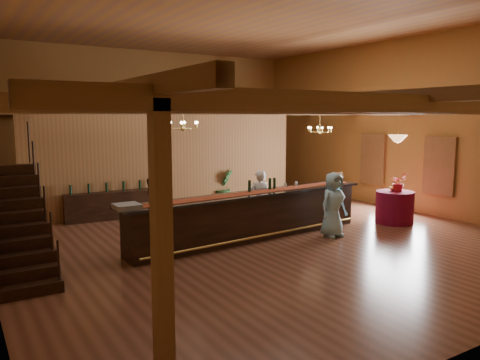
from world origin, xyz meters
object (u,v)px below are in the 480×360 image
backbar_shelf (116,205)px  floor_plant (224,187)px  chandelier_right (320,129)px  beverage_dispenser (161,190)px  bartender (259,200)px  guest (333,205)px  chandelier_left (183,125)px  staff_second (153,210)px  pendant_lamp (398,139)px  round_table (395,207)px  raffle_drum (338,177)px  tasting_bar (252,216)px

backbar_shelf → floor_plant: floor_plant is taller
chandelier_right → beverage_dispenser: bearing=-159.9°
bartender → guest: size_ratio=0.99×
bartender → beverage_dispenser: bearing=35.3°
chandelier_left → staff_second: bearing=-166.2°
chandelier_right → pendant_lamp: (0.30, -2.91, -0.20)m
beverage_dispenser → guest: (4.30, -0.73, -0.62)m
chandelier_right → backbar_shelf: bearing=163.9°
backbar_shelf → floor_plant: bearing=7.8°
chandelier_left → floor_plant: (2.96, 3.16, -2.20)m
round_table → pendant_lamp: bearing=-90.0°
round_table → chandelier_right: bearing=95.9°
chandelier_left → staff_second: 2.22m
beverage_dispenser → chandelier_right: chandelier_right is taller
round_table → pendant_lamp: size_ratio=1.17×
chandelier_left → chandelier_right: bearing=11.8°
bartender → staff_second: (-2.91, 0.22, -0.01)m
backbar_shelf → floor_plant: size_ratio=2.40×
beverage_dispenser → bartender: bearing=14.6°
guest → floor_plant: guest is taller
chandelier_right → raffle_drum: bearing=-117.9°
staff_second → floor_plant: staff_second is taller
beverage_dispenser → floor_plant: 6.07m
chandelier_right → floor_plant: 3.75m
round_table → chandelier_right: 3.63m
beverage_dispenser → guest: size_ratio=0.37×
chandelier_right → pendant_lamp: 2.93m
backbar_shelf → chandelier_right: size_ratio=3.66×
tasting_bar → backbar_shelf: (-2.19, 4.04, -0.17)m
backbar_shelf → round_table: bearing=-31.2°
chandelier_right → floor_plant: (-2.45, 2.03, -1.99)m
chandelier_left → bartender: chandelier_left is taller
beverage_dispenser → chandelier_left: bearing=48.1°
beverage_dispenser → raffle_drum: bearing=3.8°
tasting_bar → beverage_dispenser: 2.60m
chandelier_left → staff_second: (-0.93, -0.23, -2.01)m
pendant_lamp → bartender: (-3.73, 1.33, -1.60)m
staff_second → chandelier_left: bearing=169.9°
raffle_drum → backbar_shelf: bearing=143.6°
tasting_bar → bartender: bartender is taller
bartender → guest: (1.19, -1.54, 0.01)m
beverage_dispenser → chandelier_right: size_ratio=0.75×
round_table → pendant_lamp: 1.95m
tasting_bar → raffle_drum: 3.11m
round_table → staff_second: staff_second is taller
chandelier_left → backbar_shelf: bearing=106.5°
backbar_shelf → guest: 6.39m
guest → chandelier_right: bearing=51.4°
tasting_bar → bartender: bearing=39.9°
raffle_drum → guest: bearing=-136.7°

